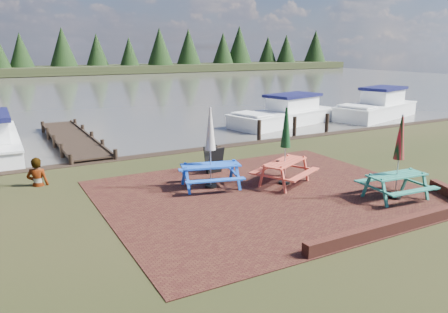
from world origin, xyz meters
TOP-DOWN VIEW (x-y plane):
  - ground at (0.00, 0.00)m, footprint 120.00×120.00m
  - paving at (0.00, 1.00)m, footprint 9.00×7.50m
  - brick_wall at (2.15, -2.42)m, footprint 6.21×1.79m
  - water at (0.00, 37.00)m, footprint 120.00×60.00m
  - far_treeline at (0.00, 66.00)m, footprint 120.00×10.00m
  - picnic_table_teal at (2.92, -1.02)m, footprint 1.80×1.63m
  - picnic_table_red at (1.03, 1.53)m, footprint 2.22×2.13m
  - picnic_table_blue at (-1.12, 2.29)m, footprint 2.05×1.91m
  - chalkboard at (-0.30, 3.65)m, footprint 0.57×0.58m
  - jetty at (-3.50, 11.28)m, footprint 1.76×9.08m
  - boat_near at (8.09, 11.09)m, footprint 7.17×3.90m
  - boat_far at (14.53, 10.26)m, footprint 6.96×4.08m
  - person at (-5.62, 4.98)m, footprint 0.74×0.62m

SIDE VIEW (x-z plane):
  - ground at x=0.00m, z-range 0.00..0.00m
  - water at x=0.00m, z-range -0.01..0.01m
  - paving at x=0.00m, z-range 0.00..0.02m
  - jetty at x=-3.50m, z-range -0.39..0.61m
  - brick_wall at x=2.15m, z-range 0.00..0.30m
  - boat_near at x=8.09m, z-range -0.57..1.28m
  - boat_far at x=14.53m, z-range -0.61..1.44m
  - chalkboard at x=-0.30m, z-range 0.02..0.90m
  - picnic_table_teal at x=2.92m, z-range -0.35..1.98m
  - picnic_table_red at x=1.03m, z-range -0.36..2.03m
  - picnic_table_blue at x=-1.12m, z-range -0.36..2.03m
  - person at x=-5.62m, z-range 0.00..1.74m
  - far_treeline at x=0.00m, z-range -0.77..7.33m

